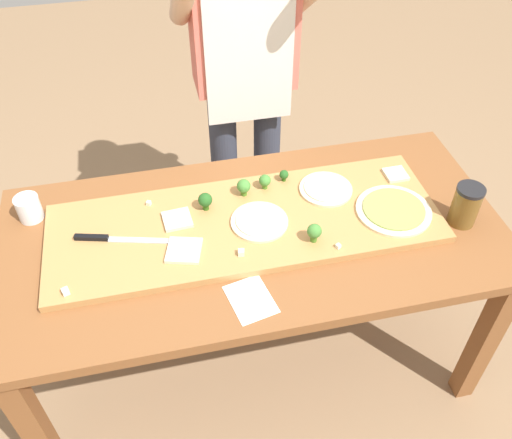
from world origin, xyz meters
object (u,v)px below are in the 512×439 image
(pizza_slice_center, at_px, (396,174))
(broccoli_floret_front_left, at_px, (265,181))
(pizza_slice_near_right, at_px, (177,220))
(broccoli_floret_center_left, at_px, (314,232))
(chefs_knife, at_px, (109,238))
(pizza_whole_white_garlic, at_px, (259,221))
(broccoli_floret_back_left, at_px, (284,175))
(cheese_crumble_a, at_px, (66,291))
(cheese_crumble_b, at_px, (149,203))
(recipe_note, at_px, (251,299))
(pizza_whole_cheese_artichoke, at_px, (326,189))
(pizza_whole_pesto_green, at_px, (394,210))
(broccoli_floret_center_right, at_px, (243,187))
(cheese_crumble_d, at_px, (241,252))
(flour_cup, at_px, (29,209))
(cheese_crumble_c, at_px, (338,246))
(sauce_jar, at_px, (466,205))
(cook_center, at_px, (244,62))
(prep_table, at_px, (254,251))
(broccoli_floret_back_right, at_px, (205,200))
(pizza_slice_far_left, at_px, (184,250))

(pizza_slice_center, height_order, broccoli_floret_front_left, broccoli_floret_front_left)
(pizza_slice_near_right, distance_m, broccoli_floret_center_left, 0.46)
(chefs_knife, height_order, pizza_whole_white_garlic, same)
(chefs_knife, height_order, broccoli_floret_back_left, broccoli_floret_back_left)
(pizza_slice_center, distance_m, broccoli_floret_back_left, 0.41)
(cheese_crumble_a, height_order, cheese_crumble_b, cheese_crumble_a)
(recipe_note, bearing_deg, chefs_knife, 141.64)
(chefs_knife, relative_size, recipe_note, 1.96)
(pizza_slice_near_right, distance_m, broccoli_floret_back_left, 0.42)
(pizza_whole_cheese_artichoke, distance_m, pizza_whole_pesto_green, 0.25)
(cheese_crumble_a, bearing_deg, pizza_whole_pesto_green, 6.35)
(broccoli_floret_front_left, distance_m, broccoli_floret_center_right, 0.09)
(cheese_crumble_d, bearing_deg, flour_cup, 152.23)
(pizza_slice_center, relative_size, cheese_crumble_d, 4.03)
(cheese_crumble_d, height_order, recipe_note, cheese_crumble_d)
(pizza_whole_white_garlic, bearing_deg, broccoli_floret_front_left, 70.92)
(broccoli_floret_center_right, xyz_separation_m, cheese_crumble_c, (0.24, -0.32, -0.03))
(cheese_crumble_d, bearing_deg, pizza_slice_near_right, 132.28)
(broccoli_floret_back_left, relative_size, recipe_note, 0.28)
(pizza_whole_pesto_green, distance_m, sauce_jar, 0.23)
(chefs_knife, distance_m, recipe_note, 0.51)
(cook_center, bearing_deg, cheese_crumble_d, -102.66)
(pizza_whole_white_garlic, relative_size, pizza_whole_cheese_artichoke, 1.02)
(prep_table, xyz_separation_m, pizza_slice_near_right, (-0.25, 0.08, 0.13))
(broccoli_floret_back_right, height_order, cheese_crumble_c, broccoli_floret_back_right)
(chefs_knife, relative_size, sauce_jar, 2.08)
(broccoli_floret_center_right, relative_size, cheese_crumble_b, 4.42)
(chefs_knife, bearing_deg, pizza_slice_far_left, -24.65)
(broccoli_floret_center_right, bearing_deg, sauce_jar, -20.85)
(cook_center, bearing_deg, cheese_crumble_c, -81.59)
(pizza_whole_white_garlic, xyz_separation_m, broccoli_floret_center_left, (0.15, -0.12, 0.03))
(broccoli_floret_center_left, distance_m, cheese_crumble_d, 0.24)
(broccoli_floret_back_left, distance_m, cheese_crumble_c, 0.37)
(pizza_whole_white_garlic, bearing_deg, pizza_slice_center, 13.78)
(cheese_crumble_c, bearing_deg, pizza_whole_pesto_green, 26.53)
(broccoli_floret_center_right, distance_m, cheese_crumble_b, 0.33)
(broccoli_floret_back_right, bearing_deg, sauce_jar, -14.86)
(chefs_knife, relative_size, cheese_crumble_b, 21.33)
(pizza_whole_cheese_artichoke, bearing_deg, flour_cup, 173.72)
(pizza_whole_white_garlic, distance_m, cheese_crumble_b, 0.39)
(broccoli_floret_center_left, height_order, recipe_note, broccoli_floret_center_left)
(chefs_knife, xyz_separation_m, cheese_crumble_a, (-0.13, -0.20, 0.00))
(pizza_whole_pesto_green, xyz_separation_m, pizza_slice_near_right, (-0.73, 0.12, -0.00))
(cook_center, bearing_deg, broccoli_floret_back_right, -114.13)
(broccoli_floret_front_left, bearing_deg, cheese_crumble_c, -64.39)
(pizza_slice_far_left, xyz_separation_m, broccoli_floret_center_left, (0.41, -0.04, 0.04))
(broccoli_floret_front_left, relative_size, flour_cup, 0.63)
(broccoli_floret_back_left, bearing_deg, cheese_crumble_b, -177.11)
(flour_cup, relative_size, cook_center, 0.05)
(pizza_slice_far_left, relative_size, flour_cup, 1.20)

